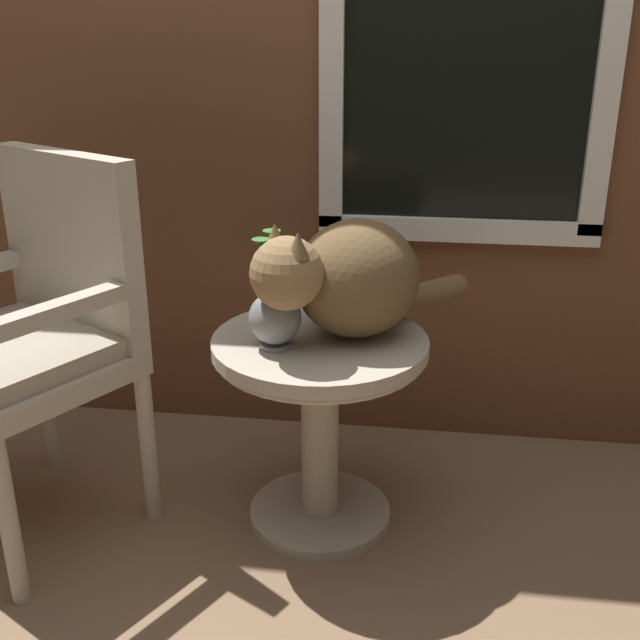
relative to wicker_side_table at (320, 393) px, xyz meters
The scene contains 6 objects.
ground_plane 0.45m from the wicker_side_table, 126.60° to the right, with size 6.00×6.00×0.00m, color #7F6047.
back_wall 1.07m from the wicker_side_table, 101.48° to the left, with size 4.00×0.07×2.60m.
wicker_side_table is the anchor object (origin of this frame).
wicker_chair 0.76m from the wicker_side_table, behind, with size 0.66×0.65×1.00m.
cat 0.32m from the wicker_side_table, 20.68° to the left, with size 0.53×0.51×0.31m.
pewter_vase_with_ivy 0.28m from the wicker_side_table, 145.12° to the right, with size 0.13×0.13×0.29m.
Camera 1 is at (0.38, -1.62, 1.31)m, focal length 43.16 mm.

